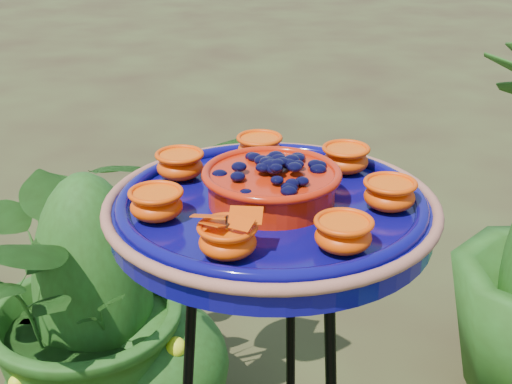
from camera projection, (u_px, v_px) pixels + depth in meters
The scene contains 2 objects.
feeder_dish at pixel (271, 204), 0.95m from camera, with size 0.55×0.55×0.10m.
shrub_back_left at pixel (92, 280), 1.72m from camera, with size 0.72×0.62×0.80m, color #214412.
Camera 1 is at (-0.17, -0.86, 1.29)m, focal length 50.00 mm.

